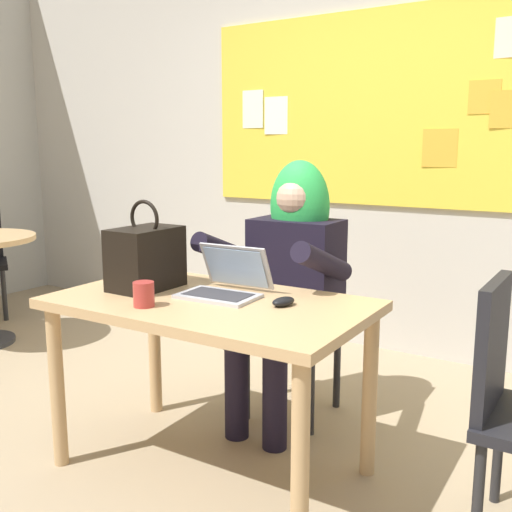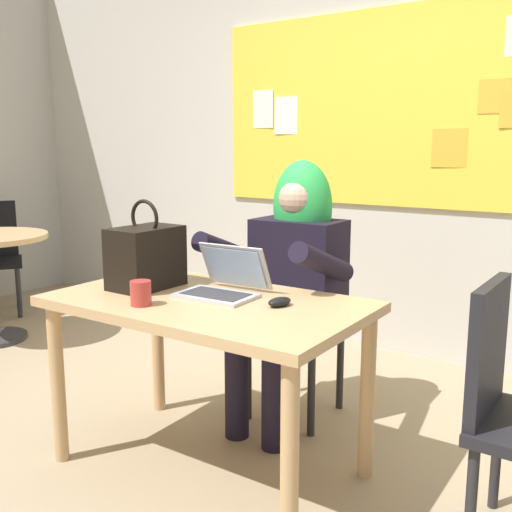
{
  "view_description": "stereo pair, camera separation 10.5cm",
  "coord_description": "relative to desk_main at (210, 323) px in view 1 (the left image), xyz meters",
  "views": [
    {
      "loc": [
        1.42,
        -1.75,
        1.32
      ],
      "look_at": [
        0.04,
        0.39,
        0.85
      ],
      "focal_mm": 41.82,
      "sensor_mm": 36.0,
      "label": 1
    },
    {
      "loc": [
        1.5,
        -1.69,
        1.32
      ],
      "look_at": [
        0.04,
        0.39,
        0.85
      ],
      "focal_mm": 41.82,
      "sensor_mm": 36.0,
      "label": 2
    }
  ],
  "objects": [
    {
      "name": "coffee_mug",
      "position": [
        -0.14,
        -0.22,
        0.15
      ],
      "size": [
        0.08,
        0.08,
        0.09
      ],
      "primitive_type": "cylinder",
      "color": "#B23833",
      "rests_on": "desk_main"
    },
    {
      "name": "laptop",
      "position": [
        0.01,
        0.09,
        0.14
      ],
      "size": [
        0.33,
        0.3,
        0.2
      ],
      "rotation": [
        0.0,
        0.0,
        0.06
      ],
      "color": "#B7B7BC",
      "rests_on": "desk_main"
    },
    {
      "name": "chair_at_desk",
      "position": [
        0.01,
        0.72,
        -0.12
      ],
      "size": [
        0.45,
        0.45,
        0.91
      ],
      "rotation": [
        0.0,
        0.0,
        -1.49
      ],
      "color": "#4C1E19",
      "rests_on": "ground"
    },
    {
      "name": "ground_plane",
      "position": [
        -0.03,
        -0.07,
        -0.63
      ],
      "size": [
        24.0,
        24.0,
        0.0
      ],
      "primitive_type": "plane",
      "color": "tan"
    },
    {
      "name": "handbag",
      "position": [
        -0.34,
        0.01,
        0.23
      ],
      "size": [
        0.2,
        0.3,
        0.38
      ],
      "rotation": [
        0.0,
        0.0,
        0.08
      ],
      "color": "black",
      "rests_on": "desk_main"
    },
    {
      "name": "desk_main",
      "position": [
        0.0,
        0.0,
        0.0
      ],
      "size": [
        1.26,
        0.75,
        0.72
      ],
      "rotation": [
        0.0,
        0.0,
        0.02
      ],
      "color": "tan",
      "rests_on": "ground"
    },
    {
      "name": "computer_mouse",
      "position": [
        0.29,
        0.07,
        0.11
      ],
      "size": [
        0.08,
        0.12,
        0.03
      ],
      "primitive_type": "ellipsoid",
      "rotation": [
        0.0,
        0.0,
        -0.25
      ],
      "color": "black",
      "rests_on": "desk_main"
    },
    {
      "name": "wall_back_bulletin",
      "position": [
        -0.03,
        1.84,
        0.86
      ],
      "size": [
        6.74,
        2.03,
        2.95
      ],
      "color": "beige",
      "rests_on": "ground"
    },
    {
      "name": "person_costumed",
      "position": [
        0.02,
        0.59,
        0.11
      ],
      "size": [
        0.6,
        0.61,
        1.26
      ],
      "rotation": [
        0.0,
        0.0,
        -1.55
      ],
      "color": "black",
      "rests_on": "ground"
    }
  ]
}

